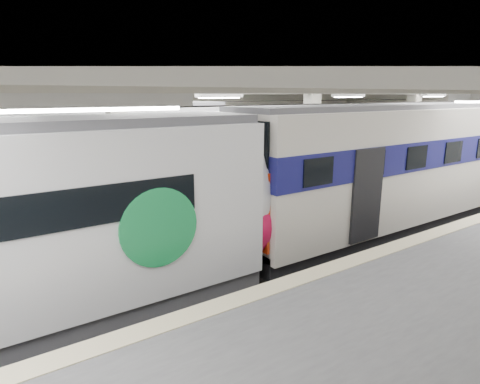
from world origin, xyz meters
TOP-DOWN VIEW (x-y plane):
  - station_hall at (0.00, -1.74)m, footprint 36.00×24.00m
  - modern_emu at (-5.94, -0.00)m, footprint 14.04×2.90m
  - older_rer at (6.49, 0.00)m, footprint 14.21×3.14m
  - far_train at (-5.79, 5.50)m, footprint 14.88×3.12m

SIDE VIEW (x-z plane):
  - modern_emu at x=-5.94m, z-range -0.04..4.48m
  - far_train at x=-5.79m, z-range 0.08..4.78m
  - older_rer at x=6.49m, z-range 0.11..4.77m
  - station_hall at x=0.00m, z-range 0.37..6.12m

